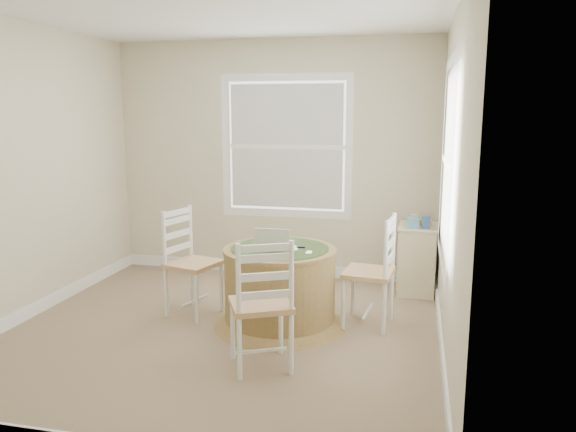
% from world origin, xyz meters
% --- Properties ---
extents(room, '(3.64, 3.64, 2.64)m').
position_xyz_m(room, '(0.17, 0.16, 1.30)').
color(room, '#917B5C').
rests_on(room, ground).
extents(round_table, '(1.15, 1.15, 0.69)m').
position_xyz_m(round_table, '(0.44, 0.27, 0.38)').
color(round_table, olive).
rests_on(round_table, ground).
extents(chair_left, '(0.50, 0.52, 0.95)m').
position_xyz_m(chair_left, '(-0.39, 0.37, 0.47)').
color(chair_left, white).
rests_on(chair_left, ground).
extents(chair_near, '(0.55, 0.54, 0.95)m').
position_xyz_m(chair_near, '(0.50, -0.54, 0.47)').
color(chair_near, white).
rests_on(chair_near, ground).
extents(chair_right, '(0.45, 0.46, 0.95)m').
position_xyz_m(chair_right, '(1.18, 0.45, 0.47)').
color(chair_right, white).
rests_on(chair_right, ground).
extents(laptop, '(0.30, 0.27, 0.21)m').
position_xyz_m(laptop, '(0.42, 0.23, 0.72)').
color(laptop, white).
rests_on(laptop, round_table).
extents(mouse, '(0.06, 0.09, 0.03)m').
position_xyz_m(mouse, '(0.58, 0.23, 0.69)').
color(mouse, white).
rests_on(mouse, round_table).
extents(phone, '(0.05, 0.09, 0.02)m').
position_xyz_m(phone, '(0.72, 0.17, 0.69)').
color(phone, '#B7BABF').
rests_on(phone, round_table).
extents(keys, '(0.06, 0.06, 0.02)m').
position_xyz_m(keys, '(0.62, 0.32, 0.69)').
color(keys, black).
rests_on(keys, round_table).
extents(corner_chest, '(0.40, 0.54, 0.70)m').
position_xyz_m(corner_chest, '(1.59, 1.48, 0.35)').
color(corner_chest, beige).
rests_on(corner_chest, ground).
extents(tissue_box, '(0.12, 0.12, 0.10)m').
position_xyz_m(tissue_box, '(1.54, 1.36, 0.75)').
color(tissue_box, '#55A0C3').
rests_on(tissue_box, corner_chest).
extents(box_yellow, '(0.15, 0.10, 0.06)m').
position_xyz_m(box_yellow, '(1.64, 1.49, 0.73)').
color(box_yellow, gold).
rests_on(box_yellow, corner_chest).
extents(box_blue, '(0.08, 0.08, 0.12)m').
position_xyz_m(box_blue, '(1.66, 1.37, 0.76)').
color(box_blue, '#3759A6').
rests_on(box_blue, corner_chest).
extents(cup_cream, '(0.07, 0.07, 0.09)m').
position_xyz_m(cup_cream, '(1.55, 1.58, 0.74)').
color(cup_cream, beige).
rests_on(cup_cream, corner_chest).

